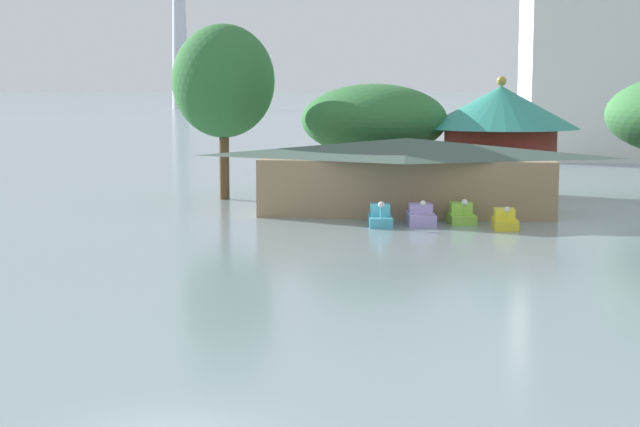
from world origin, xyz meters
The scene contains 8 objects.
pedal_boat_cyan centered at (2.91, 36.48, 0.48)m, with size 1.61×3.00×1.52m.
pedal_boat_lavender centered at (5.24, 37.11, 0.48)m, with size 1.86×2.88×1.53m.
pedal_boat_lime centered at (7.60, 37.82, 0.49)m, with size 1.79×2.41×1.53m.
pedal_boat_yellow centered at (9.97, 35.96, 0.44)m, with size 1.41×2.53×1.37m.
boathouse centered at (4.26, 42.53, 2.47)m, with size 19.48×8.27×4.73m.
green_roof_pavilion centered at (10.67, 51.96, 4.64)m, with size 11.14×11.14×8.66m.
shoreline_tree_tall_left centered at (-8.72, 48.65, 8.28)m, with size 7.18×7.18×12.27m.
shoreline_tree_mid centered at (1.65, 51.96, 5.52)m, with size 10.55×10.55×8.12m.
Camera 1 is at (5.86, -21.60, 8.09)m, focal length 57.03 mm.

